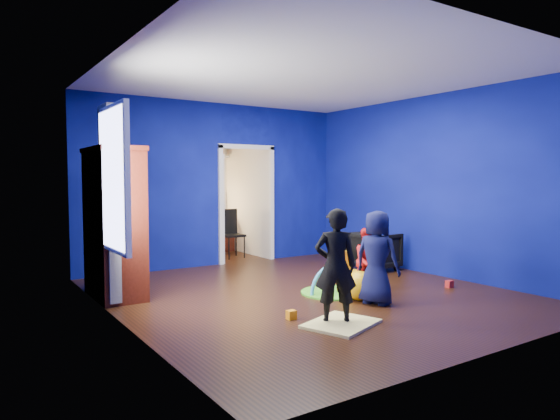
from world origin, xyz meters
TOP-DOWN VIEW (x-y plane):
  - floor at (0.00, 0.00)m, footprint 5.00×5.50m
  - ceiling at (0.00, 0.00)m, footprint 5.00×5.50m
  - wall_back at (0.00, 2.75)m, footprint 5.00×0.02m
  - wall_front at (0.00, -2.75)m, footprint 5.00×0.02m
  - wall_left at (-2.50, 0.00)m, footprint 0.02×5.50m
  - wall_right at (2.50, 0.00)m, footprint 0.02×5.50m
  - alcove at (0.60, 3.62)m, footprint 1.00×1.75m
  - armchair at (1.98, 0.80)m, footprint 0.77×0.75m
  - child_black at (-0.57, -1.25)m, footprint 0.54×0.49m
  - child_navy at (0.38, -0.90)m, footprint 0.54×0.66m
  - toddler_red at (0.69, -0.41)m, footprint 0.52×0.46m
  - vase at (-2.22, 0.98)m, footprint 0.23×0.23m
  - potted_plant at (-2.22, 1.50)m, footprint 0.28×0.28m
  - tv_armoire at (-2.22, 1.28)m, footprint 0.58×1.14m
  - crt_tv at (-2.18, 1.28)m, footprint 0.46×0.70m
  - yellow_blanket at (-0.57, -1.35)m, footprint 0.91×0.82m
  - hopper_ball at (0.33, -0.65)m, footprint 0.38×0.38m
  - kid_chair at (0.54, -0.21)m, footprint 0.32×0.32m
  - play_mat at (0.30, -0.16)m, footprint 0.88×0.88m
  - toy_arch at (0.30, -0.16)m, footprint 0.79×0.06m
  - window_left at (-2.48, 0.35)m, footprint 0.03×0.95m
  - curtain at (-2.37, 0.90)m, footprint 0.14×0.42m
  - doorway at (0.60, 2.75)m, footprint 1.16×0.10m
  - study_desk at (0.60, 4.26)m, footprint 0.88×0.44m
  - desk_monitor at (0.60, 4.38)m, footprint 0.40×0.05m
  - desk_lamp at (0.32, 4.32)m, footprint 0.14×0.14m
  - folding_chair at (0.60, 3.30)m, footprint 0.40×0.40m
  - book_shelf at (0.60, 4.37)m, footprint 0.88×0.24m
  - toy_0 at (1.92, -0.80)m, footprint 0.10×0.08m
  - toy_1 at (1.70, 0.80)m, footprint 0.11×0.11m
  - toy_2 at (-0.89, -0.88)m, footprint 0.10×0.08m
  - toy_3 at (1.18, 0.21)m, footprint 0.11×0.11m
  - toy_4 at (1.04, 0.37)m, footprint 0.10×0.08m
  - toy_5 at (0.77, 0.38)m, footprint 0.10×0.08m

SIDE VIEW (x-z plane):
  - floor at x=0.00m, z-range -0.01..0.01m
  - play_mat at x=0.30m, z-range 0.00..0.02m
  - yellow_blanket at x=-0.57m, z-range 0.00..0.03m
  - toy_arch at x=0.30m, z-range -0.38..0.42m
  - toy_0 at x=1.92m, z-range 0.00..0.10m
  - toy_2 at x=-0.89m, z-range 0.00..0.10m
  - toy_4 at x=1.04m, z-range 0.00..0.10m
  - toy_5 at x=0.77m, z-range 0.00..0.10m
  - toy_1 at x=1.70m, z-range 0.00..0.11m
  - toy_3 at x=1.18m, z-range 0.00..0.11m
  - hopper_ball at x=0.33m, z-range 0.00..0.38m
  - kid_chair at x=0.54m, z-range 0.00..0.50m
  - armchair at x=1.98m, z-range 0.00..0.66m
  - study_desk at x=0.60m, z-range 0.00..0.75m
  - toddler_red at x=0.69m, z-range 0.00..0.89m
  - folding_chair at x=0.60m, z-range 0.00..0.92m
  - child_navy at x=0.38m, z-range 0.00..1.16m
  - child_black at x=-0.57m, z-range 0.00..1.24m
  - desk_lamp at x=0.32m, z-range 0.86..1.00m
  - desk_monitor at x=0.60m, z-range 0.79..1.11m
  - tv_armoire at x=-2.22m, z-range 0.00..1.96m
  - crt_tv at x=-2.18m, z-range 0.75..1.29m
  - doorway at x=0.60m, z-range 0.00..2.10m
  - alcove at x=0.60m, z-range 0.00..2.50m
  - curtain at x=-2.37m, z-range 0.05..2.45m
  - wall_back at x=0.00m, z-range 0.00..2.90m
  - wall_front at x=0.00m, z-range 0.00..2.90m
  - wall_left at x=-2.50m, z-range 0.00..2.90m
  - wall_right at x=2.50m, z-range 0.00..2.90m
  - window_left at x=-2.48m, z-range 0.77..2.33m
  - book_shelf at x=0.60m, z-range 2.00..2.04m
  - vase at x=-2.22m, z-range 1.96..2.15m
  - potted_plant at x=-2.22m, z-range 1.96..2.35m
  - ceiling at x=0.00m, z-range 2.90..2.90m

